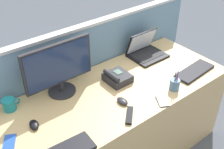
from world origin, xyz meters
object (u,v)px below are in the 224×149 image
Objects in this scene: cell_phone_black_slab at (162,101)px; computer_mouse_left_hand at (34,125)px; tv_remote at (129,115)px; desktop_monitor at (59,67)px; pen_cup at (175,84)px; laptop at (145,50)px; computer_mouse_right_hand at (122,101)px; cell_phone_blue_case at (9,143)px; coffee_mug at (9,104)px; keyboard_spare at (194,71)px; desk_phone at (117,77)px.

computer_mouse_left_hand is at bearing -173.19° from cell_phone_black_slab.
desktop_monitor is at bearing 158.11° from tv_remote.
pen_cup is 1.38× the size of cell_phone_black_slab.
laptop reaches higher than computer_mouse_right_hand.
computer_mouse_right_hand is at bearing 19.19° from cell_phone_blue_case.
coffee_mug is (-1.10, 0.57, -0.00)m from pen_cup.
cell_phone_black_slab is at bearing -122.93° from laptop.
keyboard_spare reaches higher than cell_phone_blue_case.
tv_remote is (-0.05, -0.14, -0.01)m from computer_mouse_right_hand.
computer_mouse_right_hand is (-0.14, -0.24, -0.02)m from desk_phone.
tv_remote reaches higher than cell_phone_blue_case.
computer_mouse_right_hand is at bearing 163.68° from pen_cup.
keyboard_spare reaches higher than tv_remote.
pen_cup is 0.48m from tv_remote.
desk_phone is at bearing -21.35° from desktop_monitor.
coffee_mug is at bearing 144.79° from computer_mouse_right_hand.
cell_phone_black_slab is at bearing -33.89° from coffee_mug.
desktop_monitor is 0.43m from coffee_mug.
keyboard_spare is at bearing 9.25° from pen_cup.
desk_phone is 1.14× the size of tv_remote.
keyboard_spare is 0.32m from pen_cup.
cell_phone_black_slab is (-0.50, -0.10, -0.01)m from keyboard_spare.
desktop_monitor reaches higher than keyboard_spare.
tv_remote is (0.56, -0.32, -0.01)m from computer_mouse_left_hand.
computer_mouse_left_hand is 0.27m from coffee_mug.
computer_mouse_left_hand is 0.72× the size of cell_phone_blue_case.
desktop_monitor reaches higher than laptop.
desktop_monitor is 0.90m from pen_cup.
coffee_mug is at bearing 175.08° from cell_phone_black_slab.
desktop_monitor reaches higher than cell_phone_blue_case.
desktop_monitor is 3.23× the size of tv_remote.
computer_mouse_right_hand is at bearing 114.36° from tv_remote.
laptop is at bearing -1.95° from coffee_mug.
laptop is at bearing 84.56° from tv_remote.
cell_phone_blue_case is (-0.80, 0.14, -0.01)m from computer_mouse_right_hand.
cell_phone_black_slab is (-0.18, -0.05, -0.04)m from pen_cup.
cell_phone_blue_case is at bearing -167.55° from cell_phone_black_slab.
pen_cup is at bearing -51.78° from desk_phone.
computer_mouse_right_hand is 0.64m from computer_mouse_left_hand.
coffee_mug is at bearing 173.99° from desktop_monitor.
tv_remote is at bearing -67.38° from desktop_monitor.
cell_phone_black_slab is 0.30m from tv_remote.
pen_cup reaches higher than coffee_mug.
keyboard_spare is 3.08× the size of cell_phone_black_slab.
laptop is 3.19× the size of computer_mouse_right_hand.
desk_phone is 0.43m from tv_remote.
cell_phone_black_slab is at bearing 39.60° from tv_remote.
computer_mouse_left_hand reaches higher than tv_remote.
desktop_monitor is 2.83× the size of desk_phone.
coffee_mug is (-1.42, 0.52, 0.03)m from keyboard_spare.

